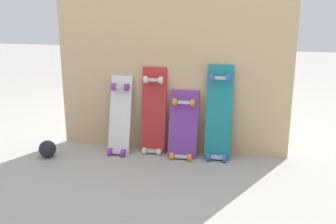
# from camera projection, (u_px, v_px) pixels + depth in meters

# --- Properties ---
(ground_plane) EXTENTS (12.00, 12.00, 0.00)m
(ground_plane) POSITION_uv_depth(u_px,v_px,m) (170.00, 152.00, 3.16)
(ground_plane) COLOR #9E9991
(plywood_wall_panel) EXTENTS (1.74, 0.04, 1.44)m
(plywood_wall_panel) POSITION_uv_depth(u_px,v_px,m) (172.00, 57.00, 3.02)
(plywood_wall_panel) COLOR tan
(plywood_wall_panel) RESTS_ON ground
(skateboard_white) EXTENTS (0.16, 0.23, 0.65)m
(skateboard_white) POSITION_uv_depth(u_px,v_px,m) (120.00, 120.00, 3.11)
(skateboard_white) COLOR silver
(skateboard_white) RESTS_ON ground
(skateboard_red) EXTENTS (0.18, 0.15, 0.72)m
(skateboard_red) POSITION_uv_depth(u_px,v_px,m) (154.00, 115.00, 3.09)
(skateboard_red) COLOR #B22626
(skateboard_red) RESTS_ON ground
(skateboard_purple) EXTENTS (0.21, 0.21, 0.56)m
(skateboard_purple) POSITION_uv_depth(u_px,v_px,m) (183.00, 129.00, 3.04)
(skateboard_purple) COLOR #6B338C
(skateboard_purple) RESTS_ON ground
(skateboard_teal) EXTENTS (0.19, 0.19, 0.75)m
(skateboard_teal) POSITION_uv_depth(u_px,v_px,m) (219.00, 118.00, 2.97)
(skateboard_teal) COLOR #197A7F
(skateboard_teal) RESTS_ON ground
(rubber_ball) EXTENTS (0.13, 0.13, 0.13)m
(rubber_ball) POSITION_uv_depth(u_px,v_px,m) (47.00, 149.00, 3.05)
(rubber_ball) COLOR black
(rubber_ball) RESTS_ON ground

